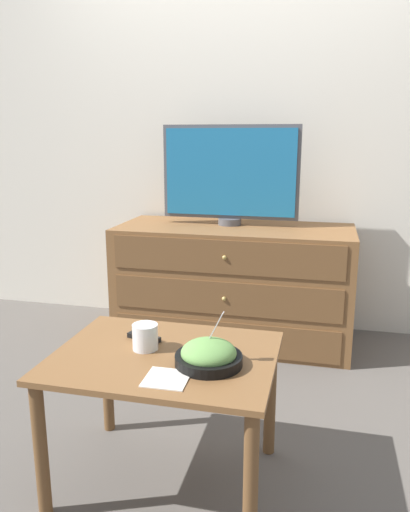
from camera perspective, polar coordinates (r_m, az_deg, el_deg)
ground_plane at (r=3.39m, az=4.49°, el=-7.29°), size 12.00×12.00×0.00m
wall_back at (r=3.20m, az=5.00°, el=15.23°), size 12.00×0.05×2.60m
dresser at (r=2.99m, az=3.31°, el=-3.18°), size 1.37×0.59×0.69m
tv at (r=2.94m, az=2.92°, el=9.35°), size 0.80×0.14×0.58m
coffee_table at (r=1.75m, az=-4.58°, el=-13.54°), size 0.74×0.58×0.49m
takeout_bowl at (r=1.62m, az=0.42°, el=-11.29°), size 0.22×0.22×0.17m
drink_cup at (r=1.75m, az=-6.85°, el=-9.33°), size 0.09×0.09×0.09m
napkin at (r=1.55m, az=-4.41°, el=-13.80°), size 0.14×0.14×0.00m
remote_control at (r=1.83m, az=-6.99°, el=-9.21°), size 0.13×0.06×0.02m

